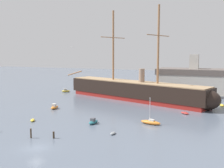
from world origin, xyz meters
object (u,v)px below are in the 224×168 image
Objects in this scene: motorboat_far_left at (66,91)px; seagull_in_flight at (72,47)px; sailboat_distant_centre at (152,93)px; tall_ship at (134,90)px; mooring_piling_right_pair at (54,135)px; sailboat_mid_right at (151,122)px; mooring_piling_left_pair at (31,133)px; dinghy_foreground_right at (113,133)px; dinghy_foreground_left at (33,120)px; motorboat_mid_left at (54,107)px; dockside_warehouse_right at (215,82)px; dinghy_alongside_stern at (185,113)px; motorboat_near_centre at (93,122)px; dinghy_far_right at (222,105)px.

motorboat_far_left is 49.46m from seagull_in_flight.
sailboat_distant_centre is 3.23× the size of seagull_in_flight.
mooring_piling_right_pair is (-0.66, -44.50, -2.60)m from tall_ship.
mooring_piling_right_pair is at bearing -74.21° from seagull_in_flight.
sailboat_mid_right reaches higher than mooring_piling_left_pair.
dinghy_foreground_right is 21.98m from seagull_in_flight.
sailboat_distant_centre is at bearing 74.15° from dinghy_foreground_left.
sailboat_mid_right is 1.71× the size of motorboat_far_left.
motorboat_mid_left is at bearing 169.43° from sailboat_mid_right.
motorboat_far_left is (-39.36, 44.45, 0.28)m from dinghy_foreground_right.
seagull_in_flight reaches higher than dinghy_foreground_right.
dockside_warehouse_right reaches higher than dinghy_foreground_left.
dinghy_alongside_stern is at bearing 66.05° from dinghy_foreground_right.
sailboat_mid_right reaches higher than sailboat_distant_centre.
sailboat_mid_right reaches higher than dinghy_alongside_stern.
dockside_warehouse_right reaches higher than motorboat_near_centre.
tall_ship is 26.18× the size of dinghy_foreground_left.
sailboat_distant_centre is (14.60, 51.40, 0.11)m from dinghy_foreground_left.
tall_ship is 31.07m from sailboat_mid_right.
seagull_in_flight is at bearing 173.20° from motorboat_near_centre.
sailboat_distant_centre reaches higher than dinghy_alongside_stern.
sailboat_mid_right is 25.51m from mooring_piling_left_pair.
tall_ship is 32.32m from dockside_warehouse_right.
sailboat_mid_right reaches higher than dinghy_far_right.
mooring_piling_left_pair is 73.32m from dockside_warehouse_right.
dinghy_foreground_right is 42.43m from dinghy_far_right.
seagull_in_flight is (-6.30, -47.25, 16.65)m from sailboat_distant_centre.
mooring_piling_left_pair reaches higher than dinghy_foreground_left.
dinghy_alongside_stern is at bearing -23.12° from motorboat_far_left.
seagull_in_flight reaches higher than motorboat_mid_left.
motorboat_mid_left is 0.08× the size of dockside_warehouse_right.
tall_ship is at bearing 70.76° from dinghy_foreground_left.
motorboat_mid_left is (-24.49, 15.51, 0.31)m from dinghy_foreground_right.
motorboat_mid_left is at bearing 115.71° from mooring_piling_left_pair.
dinghy_foreground_right is 0.48× the size of motorboat_mid_left.
tall_ship is at bearing -11.86° from motorboat_far_left.
motorboat_mid_left reaches higher than mooring_piling_right_pair.
seagull_in_flight is (-12.75, 6.16, 16.80)m from dinghy_foreground_right.
seagull_in_flight is at bearing -134.79° from dinghy_far_right.
dinghy_far_right is (14.03, 27.97, -0.19)m from sailboat_mid_right.
dinghy_foreground_right is 28.98m from motorboat_mid_left.
mooring_piling_right_pair is (-14.00, -16.57, 0.12)m from sailboat_mid_right.
sailboat_mid_right is at bearing 64.28° from dinghy_foreground_right.
motorboat_far_left reaches higher than motorboat_near_centre.
mooring_piling_left_pair is 1.44× the size of mooring_piling_right_pair.
dockside_warehouse_right reaches higher than dinghy_foreground_right.
motorboat_far_left is at bearing 116.53° from mooring_piling_left_pair.
motorboat_near_centre is at bearing -29.93° from motorboat_mid_left.
dinghy_foreground_right is at bearing -32.35° from motorboat_mid_left.
dockside_warehouse_right is (-3.01, 21.16, 4.51)m from dinghy_far_right.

